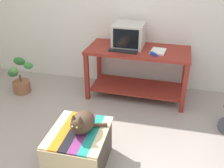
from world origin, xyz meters
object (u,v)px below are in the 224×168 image
at_px(desk, 138,64).
at_px(keyboard, 123,51).
at_px(stapler, 154,54).
at_px(tv_monitor, 129,35).
at_px(ottoman_with_blanket, 80,147).
at_px(book, 158,51).
at_px(potted_plant, 20,80).
at_px(cat, 82,122).

relative_size(desk, keyboard, 3.68).
bearing_deg(desk, stapler, -40.25).
height_order(tv_monitor, stapler, tv_monitor).
distance_m(keyboard, ottoman_with_blanket, 1.52).
distance_m(desk, ottoman_with_blanket, 1.62).
bearing_deg(stapler, book, 33.51).
bearing_deg(desk, keyboard, -140.44).
height_order(desk, potted_plant, desk).
distance_m(desk, keyboard, 0.34).
bearing_deg(cat, book, 73.20).
distance_m(cat, stapler, 1.46).
distance_m(cat, potted_plant, 1.93).
height_order(keyboard, ottoman_with_blanket, keyboard).
relative_size(desk, potted_plant, 2.67).
xyz_separation_m(desk, keyboard, (-0.19, -0.14, 0.25)).
height_order(tv_monitor, potted_plant, tv_monitor).
bearing_deg(ottoman_with_blanket, keyboard, 82.92).
height_order(desk, keyboard, keyboard).
height_order(ottoman_with_blanket, cat, cat).
xyz_separation_m(keyboard, book, (0.47, 0.09, -0.00)).
bearing_deg(ottoman_with_blanket, book, 66.70).
relative_size(tv_monitor, potted_plant, 0.83).
distance_m(tv_monitor, keyboard, 0.28).
relative_size(tv_monitor, book, 1.79).
height_order(book, ottoman_with_blanket, book).
bearing_deg(cat, stapler, 72.76).
bearing_deg(keyboard, book, 16.15).
distance_m(keyboard, book, 0.48).
bearing_deg(keyboard, ottoman_with_blanket, -91.29).
bearing_deg(stapler, ottoman_with_blanket, -152.11).
xyz_separation_m(desk, book, (0.28, -0.06, 0.25)).
distance_m(keyboard, potted_plant, 1.69).
bearing_deg(cat, keyboard, 89.89).
bearing_deg(book, desk, 174.76).
bearing_deg(tv_monitor, potted_plant, -164.84).
height_order(keyboard, potted_plant, keyboard).
relative_size(tv_monitor, cat, 1.30).
height_order(tv_monitor, book, tv_monitor).
height_order(book, cat, book).
xyz_separation_m(potted_plant, stapler, (2.01, 0.09, 0.57)).
bearing_deg(desk, potted_plant, -168.61).
bearing_deg(book, potted_plant, -166.71).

